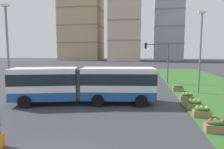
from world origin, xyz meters
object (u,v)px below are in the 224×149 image
object	(u,v)px
streetlight_median	(200,49)
streetlight_left	(8,48)
car_black_sedan	(79,76)
flower_planter_5	(178,88)
flower_planter_1	(216,126)
articulated_bus	(84,84)
apartment_tower_west	(82,19)
rolling_suitcase	(0,141)
flower_planter_3	(194,104)
traffic_light_far_right	(160,55)
apartment_tower_westcentre	(125,23)
flower_planter_2	(202,112)
apartment_tower_centre	(168,20)
flower_planter_4	(187,97)

from	to	relation	value
streetlight_median	streetlight_left	bearing A→B (deg)	-163.82
car_black_sedan	flower_planter_5	xyz separation A→B (m)	(13.30, -6.63, -0.33)
flower_planter_1	flower_planter_5	size ratio (longest dim) A/B	1.00
articulated_bus	apartment_tower_west	world-z (taller)	apartment_tower_west
rolling_suitcase	streetlight_median	size ratio (longest dim) A/B	0.12
rolling_suitcase	flower_planter_5	xyz separation A→B (m)	(10.19, 14.28, 0.11)
flower_planter_3	apartment_tower_west	distance (m)	101.86
apartment_tower_west	flower_planter_3	bearing A→B (deg)	-68.01
rolling_suitcase	traffic_light_far_right	xyz separation A→B (m)	(8.65, 20.20, 3.53)
articulated_bus	rolling_suitcase	xyz separation A→B (m)	(-1.53, -8.11, -1.34)
streetlight_median	apartment_tower_west	bearing A→B (deg)	114.44
car_black_sedan	streetlight_left	size ratio (longest dim) A/B	0.54
traffic_light_far_right	apartment_tower_westcentre	bearing A→B (deg)	98.58
flower_planter_2	flower_planter_3	bearing A→B (deg)	90.00
car_black_sedan	flower_planter_2	world-z (taller)	car_black_sedan
rolling_suitcase	apartment_tower_centre	xyz separation A→B (m)	(19.42, 101.78, 20.54)
car_black_sedan	flower_planter_5	size ratio (longest dim) A/B	4.17
traffic_light_far_right	apartment_tower_west	distance (m)	89.11
apartment_tower_west	apartment_tower_westcentre	bearing A→B (deg)	-16.55
articulated_bus	flower_planter_1	bearing A→B (deg)	-30.09
traffic_light_far_right	streetlight_left	bearing A→B (deg)	-140.40
flower_planter_3	flower_planter_4	bearing A→B (deg)	90.00
car_black_sedan	apartment_tower_centre	distance (m)	86.32
flower_planter_3	flower_planter_5	xyz separation A→B (m)	(0.00, 6.80, 0.00)
articulated_bus	flower_planter_4	size ratio (longest dim) A/B	10.96
apartment_tower_centre	apartment_tower_west	bearing A→B (deg)	-177.48
articulated_bus	flower_planter_4	bearing A→B (deg)	12.35
car_black_sedan	streetlight_median	bearing A→B (deg)	-25.81
flower_planter_3	streetlight_median	size ratio (longest dim) A/B	0.13
flower_planter_5	streetlight_median	xyz separation A→B (m)	(1.90, -0.71, 4.19)
apartment_tower_westcentre	flower_planter_1	bearing A→B (deg)	-82.08
traffic_light_far_right	streetlight_left	world-z (taller)	streetlight_left
flower_planter_3	traffic_light_far_right	distance (m)	13.27
streetlight_median	flower_planter_5	bearing A→B (deg)	159.40
articulated_bus	apartment_tower_centre	bearing A→B (deg)	79.19
rolling_suitcase	traffic_light_far_right	world-z (taller)	traffic_light_far_right
car_black_sedan	apartment_tower_westcentre	bearing A→B (deg)	89.29
car_black_sedan	streetlight_median	distance (m)	17.32
traffic_light_far_right	flower_planter_3	bearing A→B (deg)	-83.12
flower_planter_3	flower_planter_4	xyz separation A→B (m)	(0.00, 2.53, 0.00)
flower_planter_4	apartment_tower_west	world-z (taller)	apartment_tower_west
car_black_sedan	flower_planter_3	bearing A→B (deg)	-45.30
streetlight_left	apartment_tower_west	distance (m)	95.43
articulated_bus	apartment_tower_westcentre	world-z (taller)	apartment_tower_westcentre
flower_planter_4	streetlight_median	xyz separation A→B (m)	(1.90, 3.55, 4.19)
flower_planter_5	streetlight_left	distance (m)	17.33
car_black_sedan	apartment_tower_westcentre	xyz separation A→B (m)	(0.88, 71.44, 17.68)
flower_planter_3	traffic_light_far_right	bearing A→B (deg)	96.88
streetlight_left	apartment_tower_west	size ratio (longest dim) A/B	0.19
rolling_suitcase	flower_planter_5	size ratio (longest dim) A/B	0.88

